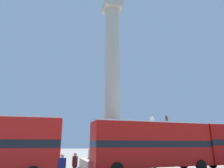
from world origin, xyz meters
The scene contains 6 objects.
monument_column centered at (0.00, 0.00, 6.18)m, with size 5.76×5.76×20.38m.
bus_c centered at (3.07, -3.08, 2.40)m, with size 11.45×3.09×4.35m.
equestrian_statue centered at (8.80, 3.76, 1.79)m, with size 3.96×3.61×6.14m.
street_lamp centered at (3.89, -1.52, 3.29)m, with size 0.51×0.51×5.08m.
pedestrian_near_lamp centered at (-5.21, -7.02, 1.01)m, with size 0.49×0.41×1.77m.
pedestrian_by_plinth centered at (-4.27, -5.55, 1.02)m, with size 0.34×0.50×1.78m.
Camera 1 is at (-5.87, -20.39, 2.33)m, focal length 32.00 mm.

